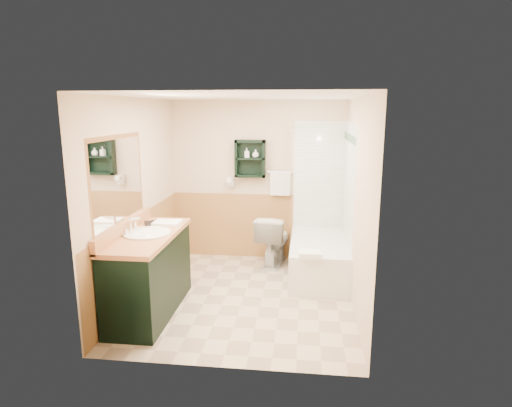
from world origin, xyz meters
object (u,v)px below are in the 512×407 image
(vanity_book, at_px, (144,216))
(soap_bottle_b, at_px, (256,154))
(bathtub, at_px, (318,258))
(soap_bottle_a, at_px, (247,155))
(toilet, at_px, (274,240))
(vanity, at_px, (149,273))
(wall_shelf, at_px, (250,159))
(hair_dryer, at_px, (231,181))

(vanity_book, bearing_deg, soap_bottle_b, 29.46)
(bathtub, xyz_separation_m, soap_bottle_a, (-1.07, 0.61, 1.34))
(toilet, bearing_deg, soap_bottle_a, -15.34)
(vanity, bearing_deg, vanity_book, 114.49)
(vanity, xyz_separation_m, soap_bottle_b, (0.98, 1.92, 1.15))
(bathtub, xyz_separation_m, toilet, (-0.65, 0.41, 0.12))
(wall_shelf, relative_size, toilet, 0.73)
(hair_dryer, height_order, vanity_book, hair_dryer)
(hair_dryer, relative_size, soap_bottle_a, 1.71)
(toilet, bearing_deg, vanity_book, 53.47)
(wall_shelf, relative_size, hair_dryer, 2.29)
(hair_dryer, bearing_deg, soap_bottle_b, -4.49)
(vanity_book, bearing_deg, vanity, -89.81)
(toilet, relative_size, soap_bottle_b, 6.25)
(hair_dryer, height_order, toilet, hair_dryer)
(vanity, bearing_deg, wall_shelf, 65.06)
(hair_dryer, relative_size, toilet, 0.32)
(hair_dryer, bearing_deg, toilet, -18.96)
(soap_bottle_b, bearing_deg, vanity, -116.96)
(soap_bottle_a, distance_m, soap_bottle_b, 0.13)
(bathtub, xyz_separation_m, soap_bottle_b, (-0.94, 0.61, 1.36))
(toilet, bearing_deg, bathtub, 157.89)
(bathtub, distance_m, soap_bottle_a, 1.82)
(hair_dryer, height_order, soap_bottle_b, soap_bottle_b)
(soap_bottle_a, bearing_deg, vanity_book, -122.97)
(bathtub, bearing_deg, toilet, 147.80)
(soap_bottle_a, bearing_deg, hair_dryer, 173.17)
(toilet, xyz_separation_m, soap_bottle_a, (-0.42, 0.20, 1.23))
(wall_shelf, xyz_separation_m, vanity_book, (-1.06, -1.56, -0.52))
(wall_shelf, bearing_deg, toilet, -28.89)
(wall_shelf, bearing_deg, soap_bottle_a, -174.24)
(vanity_book, bearing_deg, hair_dryer, 40.12)
(wall_shelf, bearing_deg, soap_bottle_b, -3.50)
(wall_shelf, relative_size, vanity, 0.38)
(hair_dryer, bearing_deg, vanity, -106.97)
(bathtub, xyz_separation_m, vanity_book, (-2.08, -0.95, 0.78))
(vanity_book, distance_m, soap_bottle_a, 1.94)
(wall_shelf, distance_m, hair_dryer, 0.46)
(hair_dryer, xyz_separation_m, vanity_book, (-0.76, -1.59, -0.17))
(vanity_book, height_order, soap_bottle_b, soap_bottle_b)
(vanity, bearing_deg, soap_bottle_a, 66.24)
(wall_shelf, xyz_separation_m, toilet, (0.37, -0.21, -1.18))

